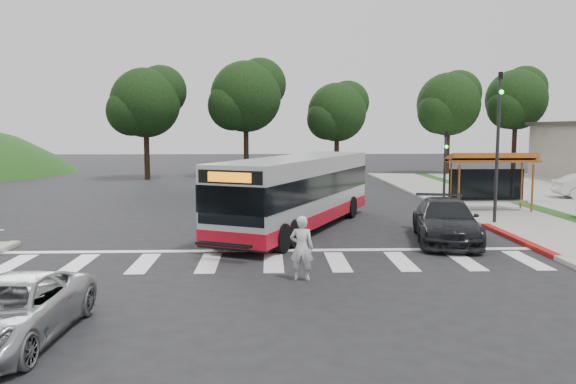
{
  "coord_description": "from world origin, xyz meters",
  "views": [
    {
      "loc": [
        -0.17,
        -22.04,
        4.13
      ],
      "look_at": [
        0.64,
        0.3,
        1.6
      ],
      "focal_mm": 35.0,
      "sensor_mm": 36.0,
      "label": 1
    }
  ],
  "objects_px": {
    "pedestrian": "(302,248)",
    "silver_suv_south": "(9,311)",
    "transit_bus": "(298,193)",
    "dark_sedan": "(446,221)"
  },
  "relations": [
    {
      "from": "dark_sedan",
      "to": "silver_suv_south",
      "type": "xyz_separation_m",
      "value": [
        -11.53,
        -9.43,
        -0.16
      ]
    },
    {
      "from": "pedestrian",
      "to": "silver_suv_south",
      "type": "bearing_deg",
      "value": 47.3
    },
    {
      "from": "pedestrian",
      "to": "dark_sedan",
      "type": "height_order",
      "value": "pedestrian"
    },
    {
      "from": "silver_suv_south",
      "to": "transit_bus",
      "type": "bearing_deg",
      "value": 65.71
    },
    {
      "from": "transit_bus",
      "to": "dark_sedan",
      "type": "xyz_separation_m",
      "value": [
        5.28,
        -2.73,
        -0.72
      ]
    },
    {
      "from": "dark_sedan",
      "to": "silver_suv_south",
      "type": "bearing_deg",
      "value": -129.88
    },
    {
      "from": "transit_bus",
      "to": "dark_sedan",
      "type": "relative_size",
      "value": 2.16
    },
    {
      "from": "pedestrian",
      "to": "silver_suv_south",
      "type": "relative_size",
      "value": 0.4
    },
    {
      "from": "pedestrian",
      "to": "silver_suv_south",
      "type": "height_order",
      "value": "pedestrian"
    },
    {
      "from": "dark_sedan",
      "to": "silver_suv_south",
      "type": "distance_m",
      "value": 14.9
    }
  ]
}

